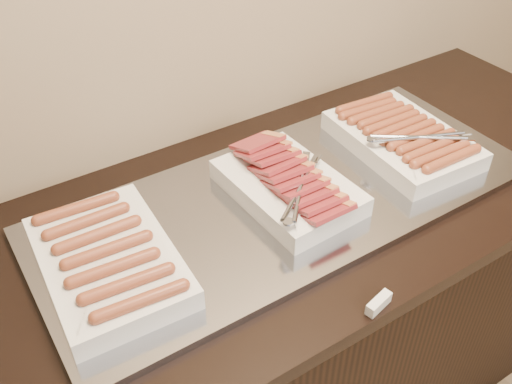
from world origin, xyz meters
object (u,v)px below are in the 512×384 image
(dish_center, at_px, (289,185))
(warming_tray, at_px, (288,198))
(dish_right, at_px, (403,138))
(dish_left, at_px, (108,260))
(counter, at_px, (276,324))

(dish_center, bearing_deg, warming_tray, 46.69)
(dish_center, distance_m, dish_right, 0.37)
(warming_tray, xyz_separation_m, dish_left, (-0.45, 0.00, 0.04))
(dish_left, xyz_separation_m, dish_right, (0.81, -0.00, 0.00))
(dish_right, bearing_deg, dish_center, -176.71)
(dish_left, bearing_deg, warming_tray, 3.02)
(warming_tray, height_order, dish_left, dish_left)
(counter, distance_m, dish_center, 0.50)
(warming_tray, bearing_deg, counter, 180.00)
(counter, height_order, warming_tray, warming_tray)
(warming_tray, bearing_deg, dish_right, -0.53)
(counter, height_order, dish_left, dish_left)
(warming_tray, height_order, dish_center, dish_center)
(counter, bearing_deg, dish_center, -12.53)
(dish_left, relative_size, dish_right, 0.99)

